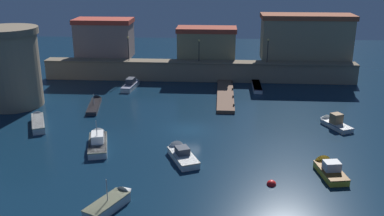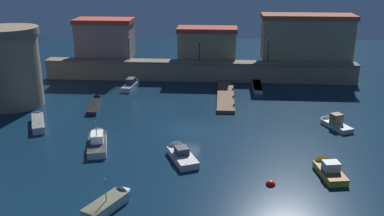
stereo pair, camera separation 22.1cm
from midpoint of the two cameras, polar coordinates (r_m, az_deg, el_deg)
ground_plane at (r=47.31m, az=-0.58°, el=-2.82°), size 116.59×116.59×0.00m
quay_wall at (r=66.42m, az=0.78°, el=4.92°), size 47.06×2.51×2.98m
old_town_backdrop at (r=68.84m, az=4.68°, el=9.09°), size 43.12×5.11×6.94m
fortress_tower at (r=58.33m, az=-22.82°, el=4.99°), size 7.60×7.60×9.82m
pier_dock at (r=58.80m, az=4.30°, el=1.72°), size 2.20×14.13×0.70m
quay_lamp_0 at (r=67.00m, az=-8.45°, el=8.23°), size 0.32×0.32×3.63m
quay_lamp_1 at (r=65.63m, az=0.83°, el=8.04°), size 0.32×0.32×3.30m
quay_lamp_2 at (r=65.87m, az=9.82°, el=7.93°), size 0.32×0.32×3.54m
moored_boat_0 at (r=40.85m, az=-1.76°, el=-5.87°), size 3.79×5.77×1.74m
moored_boat_2 at (r=50.64m, az=17.81°, el=-1.76°), size 3.35×4.94×2.03m
moored_boat_3 at (r=33.69m, az=-10.48°, el=-11.89°), size 3.36×4.96×2.78m
moored_boat_4 at (r=56.36m, az=-12.69°, el=0.60°), size 2.30×7.31×2.16m
moored_boat_5 at (r=39.74m, az=17.17°, el=-7.48°), size 2.41×5.11×1.86m
moored_boat_6 at (r=44.42m, az=-12.36°, el=-4.12°), size 3.27×6.85×3.44m
moored_boat_7 at (r=63.57m, az=-7.99°, el=3.15°), size 1.96×5.96×1.78m
moored_boat_8 at (r=64.00m, az=8.33°, el=3.08°), size 1.19×7.16×1.09m
moored_boat_9 at (r=51.69m, az=-19.67°, el=-1.58°), size 3.84×6.53×1.20m
mooring_buoy_0 at (r=36.73m, az=10.19°, el=-9.87°), size 0.80×0.80×0.80m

